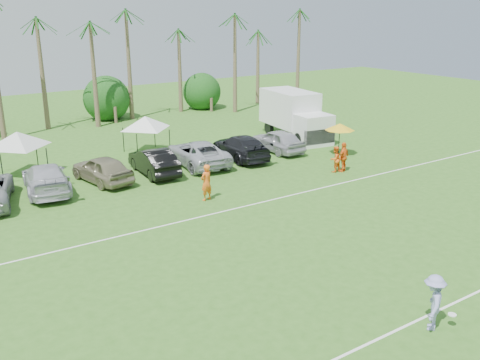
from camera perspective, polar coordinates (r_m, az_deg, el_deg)
field_lines at (r=21.43m, az=1.46°, el=-9.48°), size 80.00×12.10×0.01m
palm_tree_5 at (r=46.86m, az=-20.89°, el=14.93°), size 2.40×2.40×9.90m
palm_tree_6 at (r=47.94m, az=-16.19°, el=16.45°), size 2.40×2.40×10.90m
palm_tree_7 at (r=49.33m, az=-11.66°, el=17.78°), size 2.40×2.40×11.90m
palm_tree_8 at (r=51.52m, az=-6.16°, el=15.15°), size 2.40×2.40×8.90m
palm_tree_9 at (r=54.01m, az=-1.31°, el=16.29°), size 2.40×2.40×9.90m
palm_tree_10 at (r=56.83m, az=3.14°, el=17.22°), size 2.40×2.40×10.90m
palm_tree_11 at (r=59.31m, az=6.41°, el=17.99°), size 2.40×2.40×11.90m
bush_tree_2 at (r=50.19m, az=-13.64°, el=8.15°), size 4.00×4.00×4.00m
bush_tree_3 at (r=54.40m, az=-3.63°, el=9.34°), size 4.00×4.00×4.00m
sideline_player_a at (r=28.51m, az=-3.62°, el=-0.26°), size 0.82×0.64×1.99m
sideline_player_b at (r=34.00m, az=10.11°, el=2.20°), size 0.85×0.69×1.65m
sideline_player_c at (r=34.12m, az=10.99°, el=2.42°), size 1.20×0.80×1.90m
box_truck at (r=42.53m, az=5.90°, el=7.06°), size 3.49×7.29×3.62m
canopy_tent_left at (r=34.85m, az=-22.74°, el=4.77°), size 4.00×4.00×3.24m
canopy_tent_right at (r=38.12m, az=-10.10°, el=6.71°), size 3.81×3.81×3.09m
market_umbrella at (r=37.61m, az=10.61°, el=5.60°), size 2.05×2.05×2.28m
frisbee_player at (r=18.46m, az=19.92°, el=-12.18°), size 1.40×1.28×1.88m
parked_car_3 at (r=31.68m, az=-20.01°, el=0.18°), size 3.03×5.82×1.61m
parked_car_4 at (r=32.51m, az=-14.50°, el=1.14°), size 2.69×4.99×1.61m
parked_car_5 at (r=33.48m, az=-9.18°, el=1.97°), size 2.00×4.99×1.61m
parked_car_6 at (r=35.10m, az=-4.56°, el=2.89°), size 3.21×6.03×1.61m
parked_car_7 at (r=36.54m, az=0.07°, el=3.55°), size 2.89×5.78×1.61m
parked_car_8 at (r=38.43m, az=4.04°, el=4.22°), size 2.02×4.78×1.61m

